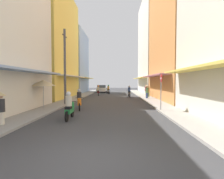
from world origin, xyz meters
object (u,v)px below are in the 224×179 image
object	(u,v)px
vendor_umbrella	(43,83)
parked_car	(102,89)
utility_pole	(65,67)
motorbike_white	(108,90)
motorbike_maroon	(98,91)
pedestrian_foreground	(1,107)
pedestrian_far	(148,92)
motorbike_orange	(79,100)
pedestrian_midway	(146,91)
motorbike_silver	(129,92)
pedestrian_crossing	(147,91)
street_sign_no_entry	(161,87)
motorbike_green	(69,107)

from	to	relation	value
vendor_umbrella	parked_car	bearing A→B (deg)	83.45
utility_pole	motorbike_white	bearing A→B (deg)	78.80
motorbike_maroon	pedestrian_foreground	distance (m)	19.52
pedestrian_far	motorbike_orange	bearing A→B (deg)	-123.38
pedestrian_midway	motorbike_silver	bearing A→B (deg)	-161.55
pedestrian_crossing	motorbike_white	bearing A→B (deg)	119.10
motorbike_maroon	pedestrian_foreground	world-z (taller)	pedestrian_foreground
pedestrian_midway	pedestrian_crossing	size ratio (longest dim) A/B	0.98
motorbike_white	motorbike_maroon	bearing A→B (deg)	-109.20
vendor_umbrella	motorbike_silver	bearing A→B (deg)	57.54
pedestrian_midway	motorbike_orange	bearing A→B (deg)	-119.30
motorbike_silver	motorbike_maroon	distance (m)	5.22
motorbike_maroon	street_sign_no_entry	size ratio (longest dim) A/B	0.68
motorbike_silver	pedestrian_foreground	size ratio (longest dim) A/B	1.11
motorbike_white	pedestrian_foreground	world-z (taller)	pedestrian_foreground
pedestrian_crossing	pedestrian_foreground	xyz separation A→B (m)	(-8.99, -13.77, -0.05)
motorbike_maroon	vendor_umbrella	world-z (taller)	vendor_umbrella
motorbike_white	vendor_umbrella	bearing A→B (deg)	-102.77
pedestrian_foreground	motorbike_orange	bearing A→B (deg)	64.18
pedestrian_far	vendor_umbrella	xyz separation A→B (m)	(-9.73, -10.41, 1.21)
motorbike_silver	pedestrian_midway	size ratio (longest dim) A/B	1.08
motorbike_green	pedestrian_far	size ratio (longest dim) A/B	1.13
street_sign_no_entry	utility_pole	bearing A→B (deg)	157.42
motorbike_orange	street_sign_no_entry	world-z (taller)	street_sign_no_entry
parked_car	street_sign_no_entry	size ratio (longest dim) A/B	1.56
motorbike_orange	vendor_umbrella	xyz separation A→B (m)	(-2.78, 0.13, 1.31)
motorbike_orange	utility_pole	bearing A→B (deg)	125.44
street_sign_no_entry	pedestrian_midway	bearing A→B (deg)	85.53
utility_pole	street_sign_no_entry	world-z (taller)	utility_pole
motorbike_orange	pedestrian_midway	bearing A→B (deg)	60.70
parked_car	pedestrian_far	distance (m)	13.81
motorbike_silver	parked_car	bearing A→B (deg)	113.47
pedestrian_far	utility_pole	world-z (taller)	utility_pole
vendor_umbrella	utility_pole	size ratio (longest dim) A/B	0.33
motorbike_white	parked_car	distance (m)	4.71
motorbike_silver	street_sign_no_entry	distance (m)	12.33
pedestrian_foreground	vendor_umbrella	distance (m)	5.50
motorbike_maroon	motorbike_white	distance (m)	3.98
pedestrian_far	vendor_umbrella	bearing A→B (deg)	-133.05
motorbike_orange	pedestrian_far	world-z (taller)	pedestrian_far
motorbike_green	motorbike_silver	xyz separation A→B (m)	(4.28, 15.02, 0.00)
pedestrian_foreground	motorbike_silver	bearing A→B (deg)	67.32
pedestrian_midway	pedestrian_foreground	xyz separation A→B (m)	(-9.47, -17.59, 0.08)
parked_car	pedestrian_far	world-z (taller)	pedestrian_far
motorbike_maroon	vendor_umbrella	size ratio (longest dim) A/B	0.81
motorbike_green	motorbike_white	distance (m)	21.39
motorbike_orange	pedestrian_foreground	size ratio (longest dim) A/B	1.10
motorbike_orange	motorbike_white	size ratio (longest dim) A/B	1.02
pedestrian_midway	motorbike_green	bearing A→B (deg)	-113.04
pedestrian_midway	utility_pole	world-z (taller)	utility_pole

